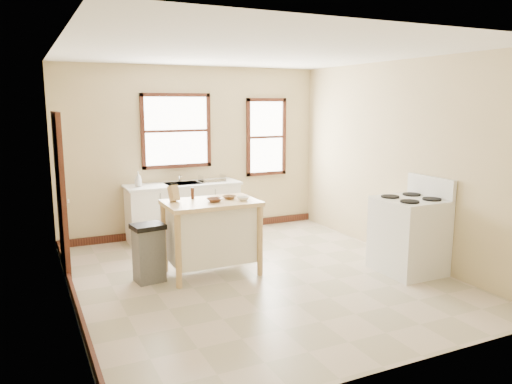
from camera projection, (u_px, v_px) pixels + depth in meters
floor at (258, 277)px, 6.41m from camera, size 5.00×5.00×0.00m
ceiling at (258, 52)px, 5.91m from camera, size 5.00×5.00×0.00m
wall_back at (194, 151)px, 8.38m from camera, size 4.50×0.04×2.80m
wall_left at (65, 181)px, 5.21m from camera, size 0.04×5.00×2.80m
wall_right at (400, 160)px, 7.11m from camera, size 0.04×5.00×2.80m
window_main at (176, 131)px, 8.17m from camera, size 1.17×0.06×1.22m
window_side at (266, 137)px, 8.90m from camera, size 0.77×0.06×1.37m
door_left at (61, 194)px, 6.44m from camera, size 0.06×0.90×2.10m
baseboard_back at (196, 229)px, 8.59m from camera, size 4.50×0.04×0.12m
baseboard_left at (76, 302)px, 5.46m from camera, size 0.04×5.00×0.12m
sink_counter at (184, 211)px, 8.15m from camera, size 1.86×0.62×0.92m
faucet at (179, 175)px, 8.21m from camera, size 0.03×0.03×0.22m
soap_bottle_a at (138, 179)px, 7.73m from camera, size 0.10×0.10×0.23m
soap_bottle_b at (138, 181)px, 7.75m from camera, size 0.10×0.10×0.18m
dish_rack at (212, 179)px, 8.21m from camera, size 0.47×0.40×0.10m
kitchen_island at (212, 237)px, 6.47m from camera, size 1.19×0.76×0.97m
knife_block at (174, 194)px, 6.33m from camera, size 0.13×0.13×0.20m
pepper_grinder at (193, 193)px, 6.51m from camera, size 0.05×0.05×0.15m
bowl_a at (214, 200)px, 6.33m from camera, size 0.20×0.20×0.05m
bowl_b at (229, 197)px, 6.52m from camera, size 0.23×0.23×0.04m
bowl_c at (243, 199)px, 6.42m from camera, size 0.17×0.17×0.05m
trash_bin at (149, 253)px, 6.20m from camera, size 0.42×0.36×0.74m
gas_stove at (409, 225)px, 6.51m from camera, size 0.79×0.81×1.26m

